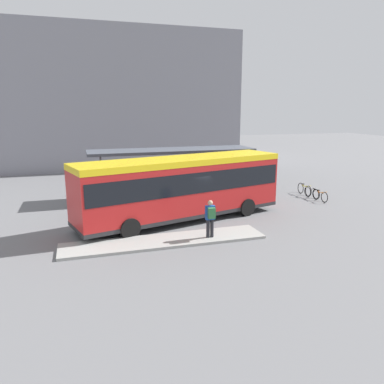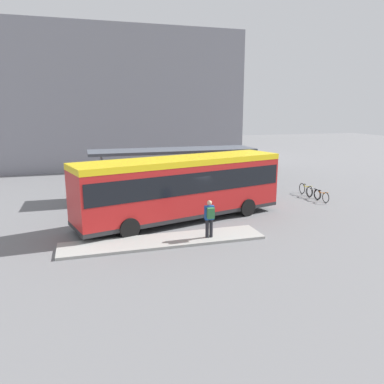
{
  "view_description": "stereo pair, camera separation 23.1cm",
  "coord_description": "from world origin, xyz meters",
  "px_view_note": "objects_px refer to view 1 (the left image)",
  "views": [
    {
      "loc": [
        -5.16,
        -18.48,
        5.81
      ],
      "look_at": [
        0.56,
        0.0,
        1.51
      ],
      "focal_mm": 35.0,
      "sensor_mm": 36.0,
      "label": 1
    },
    {
      "loc": [
        -4.93,
        -18.55,
        5.81
      ],
      "look_at": [
        0.56,
        0.0,
        1.51
      ],
      "focal_mm": 35.0,
      "sensor_mm": 36.0,
      "label": 2
    }
  ],
  "objects_px": {
    "bicycle_orange": "(320,195)",
    "pedestrian_waiting": "(210,216)",
    "bicycle_yellow": "(304,189)",
    "bicycle_white": "(312,193)",
    "city_bus": "(182,184)"
  },
  "relations": [
    {
      "from": "bicycle_yellow",
      "to": "bicycle_white",
      "type": "bearing_deg",
      "value": 3.15
    },
    {
      "from": "bicycle_orange",
      "to": "bicycle_white",
      "type": "xyz_separation_m",
      "value": [
        0.0,
        0.88,
        -0.01
      ]
    },
    {
      "from": "city_bus",
      "to": "bicycle_orange",
      "type": "height_order",
      "value": "city_bus"
    },
    {
      "from": "city_bus",
      "to": "pedestrian_waiting",
      "type": "xyz_separation_m",
      "value": [
        0.38,
        -3.35,
        -0.84
      ]
    },
    {
      "from": "city_bus",
      "to": "pedestrian_waiting",
      "type": "distance_m",
      "value": 3.47
    },
    {
      "from": "city_bus",
      "to": "pedestrian_waiting",
      "type": "relative_size",
      "value": 6.71
    },
    {
      "from": "pedestrian_waiting",
      "to": "bicycle_white",
      "type": "bearing_deg",
      "value": -56.49
    },
    {
      "from": "city_bus",
      "to": "bicycle_yellow",
      "type": "relative_size",
      "value": 6.52
    },
    {
      "from": "city_bus",
      "to": "bicycle_orange",
      "type": "distance_m",
      "value": 9.96
    },
    {
      "from": "bicycle_orange",
      "to": "pedestrian_waiting",
      "type": "bearing_deg",
      "value": -62.53
    },
    {
      "from": "bicycle_orange",
      "to": "bicycle_white",
      "type": "distance_m",
      "value": 0.88
    },
    {
      "from": "pedestrian_waiting",
      "to": "bicycle_white",
      "type": "relative_size",
      "value": 1.1
    },
    {
      "from": "pedestrian_waiting",
      "to": "bicycle_white",
      "type": "xyz_separation_m",
      "value": [
        9.32,
        5.78,
        -0.77
      ]
    },
    {
      "from": "city_bus",
      "to": "bicycle_yellow",
      "type": "bearing_deg",
      "value": 3.43
    },
    {
      "from": "bicycle_yellow",
      "to": "bicycle_orange",
      "type": "bearing_deg",
      "value": 3.1
    }
  ]
}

